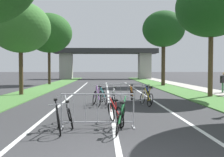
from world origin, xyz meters
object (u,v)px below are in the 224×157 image
bicycle_silver_7 (69,114)px  bicycle_black_0 (58,119)px  bicycle_yellow_3 (146,98)px  bicycle_white_2 (113,98)px  bicycle_green_6 (121,118)px  crowd_barrier_second (121,94)px  tree_right_cypress_far (164,29)px  tree_left_oak_near (49,33)px  bicycle_teal_9 (103,96)px  tree_right_pine_far (211,7)px  bicycle_orange_4 (132,96)px  crowd_barrier_nearest (98,111)px  bicycle_red_1 (115,113)px  pedestrian_waiting (224,81)px  bicycle_purple_5 (97,98)px  tree_left_oak_mid (20,28)px  bicycle_blue_8 (148,96)px

bicycle_silver_7 → bicycle_black_0: bearing=-115.7°
bicycle_black_0 → bicycle_yellow_3: (3.39, 5.15, -0.00)m
bicycle_white_2 → bicycle_green_6: 5.30m
bicycle_silver_7 → crowd_barrier_second: bearing=56.5°
tree_right_cypress_far → tree_left_oak_near: bearing=168.8°
bicycle_teal_9 → tree_right_pine_far: bearing=10.3°
tree_left_oak_near → bicycle_yellow_3: 19.83m
tree_left_oak_near → tree_right_cypress_far: (12.50, -2.48, 0.12)m
bicycle_black_0 → bicycle_orange_4: size_ratio=0.98×
crowd_barrier_nearest → bicycle_yellow_3: bearing=64.5°
bicycle_red_1 → bicycle_yellow_3: bearing=54.0°
bicycle_silver_7 → bicycle_teal_9: 5.39m
bicycle_green_6 → pedestrian_waiting: 13.98m
bicycle_black_0 → bicycle_silver_7: bearing=-116.7°
bicycle_orange_4 → tree_left_oak_near: bearing=115.5°
bicycle_black_0 → bicycle_red_1: 1.87m
tree_left_oak_near → pedestrian_waiting: tree_left_oak_near is taller
crowd_barrier_nearest → bicycle_purple_5: size_ratio=1.34×
bicycle_red_1 → bicycle_teal_9: bicycle_teal_9 is taller
bicycle_green_6 → bicycle_red_1: bearing=107.5°
tree_left_oak_mid → bicycle_black_0: tree_left_oak_mid is taller
tree_left_oak_mid → bicycle_black_0: bearing=-67.4°
tree_left_oak_near → crowd_barrier_second: 18.82m
crowd_barrier_nearest → bicycle_orange_4: 6.00m
bicycle_purple_5 → bicycle_silver_7: size_ratio=0.97×
bicycle_yellow_3 → bicycle_purple_5: size_ratio=0.96×
tree_right_pine_far → bicycle_green_6: tree_right_pine_far is taller
bicycle_blue_8 → tree_left_oak_near: bearing=120.8°
bicycle_red_1 → bicycle_green_6: bicycle_green_6 is taller
bicycle_silver_7 → bicycle_teal_9: bicycle_silver_7 is taller
bicycle_red_1 → tree_left_oak_near: bearing=92.8°
crowd_barrier_second → bicycle_black_0: size_ratio=1.39×
bicycle_red_1 → bicycle_purple_5: (-0.70, 4.30, 0.02)m
bicycle_red_1 → bicycle_purple_5: bicycle_purple_5 is taller
crowd_barrier_nearest → bicycle_orange_4: crowd_barrier_nearest is taller
crowd_barrier_second → bicycle_red_1: 4.87m
crowd_barrier_nearest → tree_left_oak_near: bearing=105.4°
tree_left_oak_near → tree_right_pine_far: tree_left_oak_near is taller
tree_right_cypress_far → crowd_barrier_nearest: tree_right_cypress_far is taller
bicycle_red_1 → bicycle_green_6: bearing=-97.2°
crowd_barrier_nearest → tree_right_cypress_far: bearing=71.5°
bicycle_black_0 → bicycle_white_2: 5.48m
bicycle_green_6 → bicycle_teal_9: bicycle_green_6 is taller
crowd_barrier_second → bicycle_blue_8: 1.53m
crowd_barrier_second → bicycle_silver_7: 5.25m
bicycle_purple_5 → bicycle_yellow_3: bearing=-14.0°
tree_left_oak_mid → bicycle_blue_8: tree_left_oak_mid is taller
bicycle_orange_4 → bicycle_black_0: bearing=-114.5°
bicycle_silver_7 → bicycle_blue_8: size_ratio=1.03×
tree_right_pine_far → bicycle_orange_4: size_ratio=4.58×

